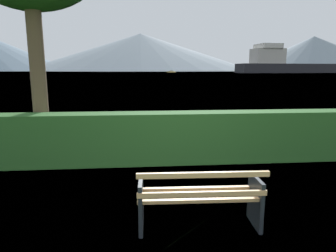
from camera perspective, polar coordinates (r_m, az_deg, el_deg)
ground_plane at (r=4.27m, az=5.78°, el=-18.42°), size 1400.00×1400.00×0.00m
water_surface at (r=311.74m, az=-5.12°, el=10.28°), size 620.00×620.00×0.00m
park_bench at (r=4.03m, az=6.03°, el=-13.55°), size 1.63×0.62×0.87m
hedge_row at (r=6.73m, az=1.28°, el=-2.21°), size 11.84×0.61×1.14m
cargo_ship_large at (r=226.50m, az=24.33°, el=10.57°), size 110.13×25.97×18.77m
fishing_boat_near at (r=236.29m, az=0.65°, el=10.33°), size 6.75×3.96×1.56m
distant_hills at (r=555.22m, az=-9.16°, el=13.87°), size 913.72×412.84×71.90m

